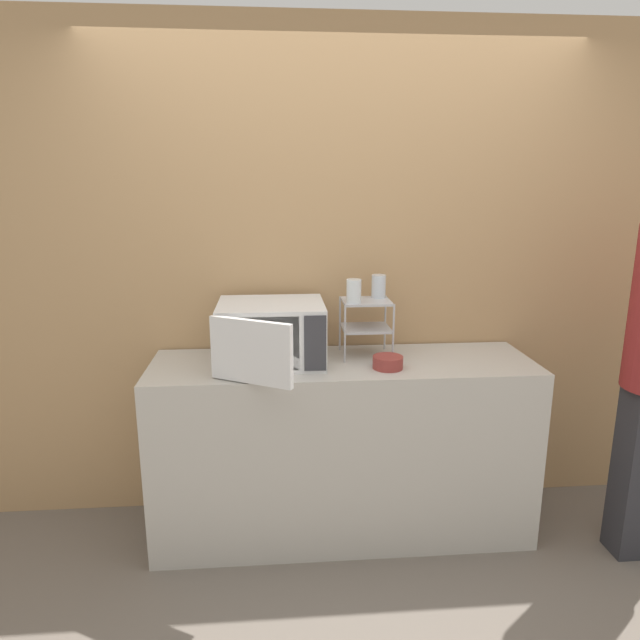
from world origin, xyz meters
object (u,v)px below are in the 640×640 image
at_px(glass_front_left, 354,291).
at_px(bowl, 388,363).
at_px(glass_back_right, 379,286).
at_px(microwave, 270,333).
at_px(dish_rack, 366,316).

distance_m(glass_front_left, bowl, 0.39).
distance_m(glass_back_right, bowl, 0.42).
relative_size(glass_front_left, glass_back_right, 1.00).
distance_m(glass_front_left, glass_back_right, 0.19).
relative_size(glass_back_right, bowl, 0.81).
bearing_deg(microwave, glass_front_left, 3.06).
distance_m(dish_rack, glass_front_left, 0.17).
bearing_deg(glass_back_right, bowl, -89.63).
bearing_deg(glass_back_right, microwave, -165.64).
xyz_separation_m(glass_back_right, bowl, (0.00, -0.28, -0.32)).
xyz_separation_m(microwave, dish_rack, (0.48, 0.08, 0.06)).
bearing_deg(glass_front_left, dish_rack, 38.80).
relative_size(dish_rack, bowl, 2.00).
xyz_separation_m(microwave, glass_back_right, (0.56, 0.14, 0.20)).
xyz_separation_m(dish_rack, bowl, (0.07, -0.21, -0.18)).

